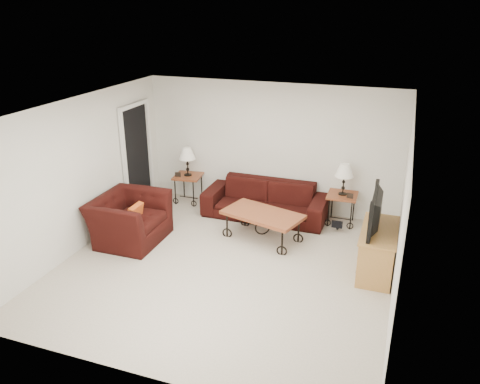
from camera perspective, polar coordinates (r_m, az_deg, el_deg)
name	(u,v)px	position (r m, az deg, el deg)	size (l,w,h in m)	color
ground	(225,267)	(7.57, -1.78, -8.91)	(5.00, 5.00, 0.00)	beige
wall_back	(271,147)	(9.27, 3.72, 5.33)	(5.00, 0.02, 2.50)	white
wall_front	(135,279)	(5.02, -12.44, -10.16)	(5.00, 0.02, 2.50)	white
wall_left	(82,174)	(8.21, -18.40, 2.06)	(0.02, 5.00, 2.50)	white
wall_right	(402,216)	(6.60, 18.79, -2.78)	(0.02, 5.00, 2.50)	white
ceiling	(223,109)	(6.66, -2.04, 9.94)	(5.00, 5.00, 0.00)	white
doorway	(137,159)	(9.55, -12.20, 3.93)	(0.08, 0.94, 2.04)	black
sofa	(265,200)	(9.12, 3.03, -0.98)	(2.34, 0.91, 0.68)	black
side_table_left	(189,189)	(9.87, -6.17, 0.41)	(0.54, 0.54, 0.58)	brown
side_table_right	(341,209)	(9.05, 12.01, -1.99)	(0.54, 0.54, 0.58)	brown
lamp_left	(187,162)	(9.67, -6.31, 3.63)	(0.33, 0.33, 0.58)	black
lamp_right	(344,179)	(8.83, 12.31, 1.49)	(0.33, 0.33, 0.58)	black
photo_frame_left	(178,175)	(9.69, -7.43, 2.09)	(0.12, 0.02, 0.10)	black
photo_frame_right	(350,196)	(8.77, 13.01, -0.45)	(0.12, 0.02, 0.10)	black
coffee_table	(262,226)	(8.29, 2.70, -4.11)	(1.34, 0.72, 0.50)	brown
armchair	(129,219)	(8.41, -13.08, -3.16)	(1.23, 1.08, 0.80)	black
throw_pillow	(135,215)	(8.25, -12.44, -2.70)	(0.36, 0.10, 0.36)	red
tv_stand	(377,251)	(7.58, 16.10, -6.74)	(0.49, 1.18, 0.71)	#B77444
television	(381,211)	(7.30, 16.48, -2.18)	(1.06, 0.14, 0.61)	black
backpack	(338,220)	(8.81, 11.65, -3.34)	(0.29, 0.23, 0.38)	black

